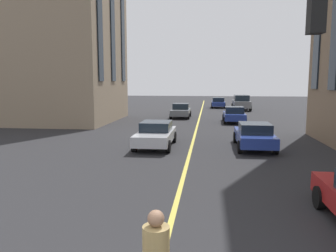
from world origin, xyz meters
name	(u,v)px	position (x,y,z in m)	size (l,w,h in m)	color
lane_centre_line	(195,133)	(20.00, 0.00, 0.00)	(80.00, 0.16, 0.01)	#D8C64C
car_grey_near	(241,102)	(39.42, -4.90, 0.97)	(4.70, 2.14, 1.88)	slate
car_grey_parked_b	(181,111)	(29.89, 1.83, 0.70)	(3.90, 1.89, 1.40)	slate
car_blue_mid	(234,115)	(26.48, -3.10, 0.70)	(3.90, 1.89, 1.40)	navy
car_blue_far	(218,103)	(42.97, -2.16, 0.70)	(3.90, 1.89, 1.40)	navy
car_blue_parked_a	(254,135)	(15.19, -3.34, 0.70)	(4.40, 1.95, 1.37)	navy
car_silver_oncoming	(156,134)	(14.97, 1.95, 0.70)	(4.40, 1.95, 1.37)	#B7BABF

